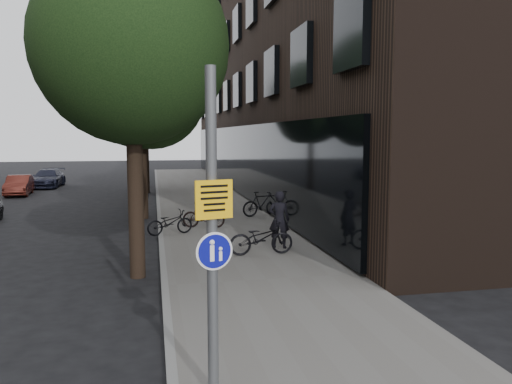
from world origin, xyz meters
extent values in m
plane|color=black|center=(0.00, 0.00, 0.00)|extent=(120.00, 120.00, 0.00)
cube|color=#5E5C57|center=(0.25, 10.00, 0.06)|extent=(4.50, 60.00, 0.12)
cube|color=slate|center=(-2.00, 10.00, 0.07)|extent=(0.15, 60.00, 0.13)
cube|color=black|center=(8.50, 22.00, 9.00)|extent=(12.00, 40.00, 18.00)
cylinder|color=black|center=(-2.60, 4.50, 1.60)|extent=(0.36, 0.36, 3.20)
sphere|color=black|center=(-2.60, 4.50, 5.30)|extent=(4.40, 4.40, 4.40)
sphere|color=black|center=(-2.20, 5.30, 4.30)|extent=(2.64, 2.64, 2.64)
cylinder|color=black|center=(-2.60, 13.00, 1.60)|extent=(0.36, 0.36, 3.20)
sphere|color=black|center=(-2.60, 13.00, 5.30)|extent=(5.00, 5.00, 5.00)
sphere|color=black|center=(-2.20, 13.80, 4.30)|extent=(3.00, 3.00, 3.00)
cylinder|color=black|center=(-2.60, 22.00, 1.60)|extent=(0.36, 0.36, 3.20)
sphere|color=black|center=(-2.60, 22.00, 5.30)|extent=(5.00, 5.00, 5.00)
sphere|color=black|center=(-2.20, 22.80, 4.30)|extent=(3.00, 3.00, 3.00)
cylinder|color=#595B5E|center=(-1.51, -1.37, 2.13)|extent=(0.13, 0.13, 4.02)
cube|color=#DFA20B|center=(-1.51, -1.37, 2.58)|extent=(0.46, 0.13, 0.46)
cylinder|color=#0C0F87|center=(-1.51, -1.37, 1.95)|extent=(0.40, 0.11, 0.41)
cylinder|color=white|center=(-1.51, -1.37, 1.95)|extent=(0.45, 0.12, 0.46)
imported|color=black|center=(1.29, 6.30, 0.94)|extent=(0.70, 0.59, 1.65)
imported|color=black|center=(0.62, 5.63, 0.58)|extent=(1.75, 0.63, 0.92)
imported|color=black|center=(2.00, 11.87, 0.62)|extent=(1.72, 0.83, 0.99)
imported|color=black|center=(-1.70, 8.88, 0.52)|extent=(1.61, 0.97, 0.80)
imported|color=black|center=(-0.51, 9.85, 0.56)|extent=(1.53, 0.78, 0.89)
imported|color=maroon|center=(-9.54, 22.40, 0.55)|extent=(1.46, 3.44, 1.10)
imported|color=black|center=(-8.82, 26.57, 0.58)|extent=(1.73, 4.04, 1.16)
camera|label=1|loc=(-2.18, -7.27, 3.33)|focal=35.00mm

